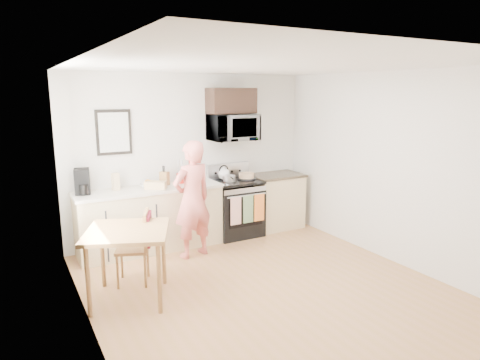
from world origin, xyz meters
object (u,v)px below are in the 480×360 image
microwave (233,128)px  dining_table (127,238)px  person (192,199)px  chair (143,237)px  cake (247,176)px  range (236,209)px

microwave → dining_table: size_ratio=0.76×
microwave → person: size_ratio=0.45×
chair → cake: bearing=49.0°
person → microwave: bearing=-159.8°
range → cake: 0.57m
range → person: bearing=-151.9°
person → cake: (1.17, 0.50, 0.14)m
microwave → cake: size_ratio=2.52×
person → range: bearing=-164.3°
dining_table → cake: 2.70m
person → cake: bearing=-169.2°
range → cake: bearing=-7.8°
person → chair: bearing=18.0°
person → chair: 1.05m
dining_table → cake: size_ratio=3.31×
range → cake: (0.18, -0.03, 0.54)m
cake → microwave: bearing=144.8°
dining_table → person: bearing=37.1°
person → dining_table: (-1.15, -0.87, -0.11)m
person → dining_table: size_ratio=1.67×
microwave → chair: bearing=-148.4°
microwave → chair: 2.48m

